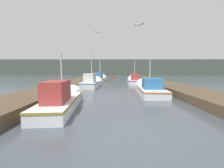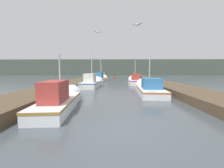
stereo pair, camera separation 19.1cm
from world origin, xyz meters
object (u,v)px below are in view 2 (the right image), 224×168
object	(u,v)px
fishing_boat_4	(101,79)
channel_buoy	(114,77)
mooring_piling_1	(141,79)
fishing_boat_2	(93,83)
mooring_piling_2	(62,89)
seagull_lead	(137,25)
fishing_boat_3	(135,81)
seagull_1	(97,32)
fishing_boat_0	(61,99)
fishing_boat_5	(102,77)
fishing_boat_1	(148,88)
mooring_piling_0	(98,76)

from	to	relation	value
fishing_boat_4	channel_buoy	size ratio (longest dim) A/B	5.89
mooring_piling_1	fishing_boat_2	bearing A→B (deg)	-134.57
fishing_boat_2	mooring_piling_2	size ratio (longest dim) A/B	5.61
seagull_lead	fishing_boat_3	bearing A→B (deg)	110.02
fishing_boat_4	seagull_1	size ratio (longest dim) A/B	11.58
fishing_boat_0	seagull_1	world-z (taller)	seagull_1
fishing_boat_4	fishing_boat_5	bearing A→B (deg)	98.17
fishing_boat_1	fishing_boat_4	distance (m)	14.49
fishing_boat_0	mooring_piling_1	size ratio (longest dim) A/B	5.17
fishing_boat_4	mooring_piling_0	world-z (taller)	fishing_boat_4
fishing_boat_1	channel_buoy	size ratio (longest dim) A/B	6.21
fishing_boat_0	mooring_piling_2	xyz separation A→B (m)	(-1.17, 3.51, 0.05)
fishing_boat_1	fishing_boat_2	bearing A→B (deg)	143.54
fishing_boat_3	mooring_piling_0	world-z (taller)	fishing_boat_3
fishing_boat_0	channel_buoy	xyz separation A→B (m)	(2.71, 30.25, -0.29)
fishing_boat_1	fishing_boat_5	world-z (taller)	fishing_boat_1
fishing_boat_4	fishing_boat_3	bearing A→B (deg)	-35.70
mooring_piling_0	seagull_lead	distance (m)	26.35
fishing_boat_3	mooring_piling_0	distance (m)	13.74
fishing_boat_1	mooring_piling_1	size ratio (longest dim) A/B	5.95
fishing_boat_4	channel_buoy	distance (m)	11.72
mooring_piling_2	seagull_lead	bearing A→B (deg)	-30.55
mooring_piling_0	channel_buoy	bearing A→B (deg)	47.98
mooring_piling_2	seagull_1	size ratio (longest dim) A/B	1.82
fishing_boat_1	fishing_boat_3	size ratio (longest dim) A/B	1.12
fishing_boat_1	channel_buoy	distance (m)	25.10
fishing_boat_2	channel_buoy	size ratio (longest dim) A/B	5.19
fishing_boat_4	fishing_boat_5	world-z (taller)	fishing_boat_4
fishing_boat_4	mooring_piling_0	xyz separation A→B (m)	(-1.43, 7.25, 0.23)
mooring_piling_2	mooring_piling_1	bearing A→B (deg)	58.42
fishing_boat_4	seagull_1	xyz separation A→B (m)	(1.01, -13.70, 4.68)
fishing_boat_2	fishing_boat_4	bearing A→B (deg)	94.04
fishing_boat_3	mooring_piling_1	xyz separation A→B (m)	(1.40, 2.92, 0.13)
fishing_boat_0	mooring_piling_2	size ratio (longest dim) A/B	5.84
fishing_boat_5	seagull_1	size ratio (longest dim) A/B	10.86
fishing_boat_3	mooring_piling_0	size ratio (longest dim) A/B	4.33
fishing_boat_3	mooring_piling_2	xyz separation A→B (m)	(-6.92, -10.60, 0.07)
mooring_piling_0	seagull_1	bearing A→B (deg)	-83.36
fishing_boat_5	seagull_lead	world-z (taller)	seagull_lead
fishing_boat_3	seagull_lead	distance (m)	14.33
channel_buoy	seagull_lead	distance (m)	30.13
fishing_boat_0	fishing_boat_2	xyz separation A→B (m)	(0.17, 9.96, 0.01)
fishing_boat_0	mooring_piling_0	distance (m)	26.06
fishing_boat_3	fishing_boat_4	distance (m)	7.14
mooring_piling_2	fishing_boat_1	bearing A→B (deg)	14.79
fishing_boat_2	channel_buoy	world-z (taller)	fishing_boat_2
fishing_boat_3	mooring_piling_2	world-z (taller)	fishing_boat_3
fishing_boat_2	fishing_boat_4	world-z (taller)	fishing_boat_2
seagull_1	fishing_boat_5	bearing A→B (deg)	66.72
channel_buoy	fishing_boat_5	bearing A→B (deg)	-112.73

